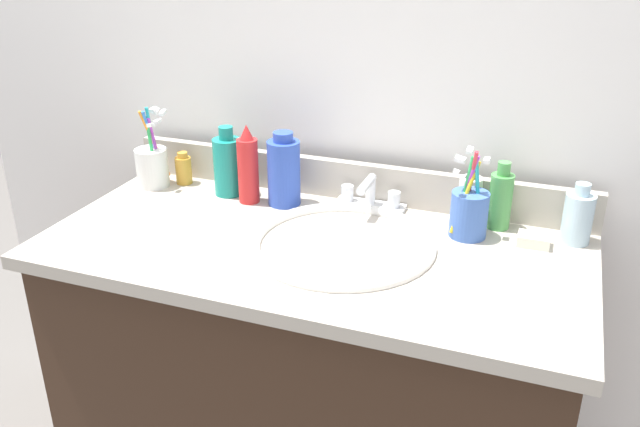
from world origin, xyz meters
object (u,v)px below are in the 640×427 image
(bottle_gel_clear, at_px, (578,217))
(bottle_lotion_white, at_px, (470,197))
(faucet, at_px, (370,198))
(soap_bar, at_px, (534,240))
(cup_white_ceramic, at_px, (152,165))
(cup_blue_plastic, at_px, (469,212))
(bottle_mouthwash_teal, at_px, (228,165))
(bottle_spray_red, at_px, (248,167))
(bottle_shampoo_blue, at_px, (284,171))
(bottle_oil_amber, at_px, (184,169))
(bottle_toner_green, at_px, (500,199))

(bottle_gel_clear, distance_m, bottle_lotion_white, 0.23)
(faucet, height_order, soap_bar, faucet)
(cup_white_ceramic, height_order, soap_bar, cup_white_ceramic)
(bottle_gel_clear, bearing_deg, soap_bar, -148.54)
(cup_white_ceramic, xyz_separation_m, cup_blue_plastic, (0.77, -0.01, 0.00))
(bottle_gel_clear, xyz_separation_m, bottle_lotion_white, (-0.22, 0.03, -0.00))
(cup_blue_plastic, bearing_deg, bottle_gel_clear, 12.79)
(faucet, xyz_separation_m, cup_blue_plastic, (0.23, -0.06, 0.03))
(bottle_lotion_white, distance_m, bottle_mouthwash_teal, 0.56)
(bottle_mouthwash_teal, height_order, bottle_spray_red, bottle_spray_red)
(faucet, distance_m, bottle_spray_red, 0.29)
(bottle_shampoo_blue, height_order, bottle_gel_clear, bottle_shampoo_blue)
(bottle_oil_amber, bearing_deg, bottle_lotion_white, 2.36)
(bottle_mouthwash_teal, bearing_deg, cup_blue_plastic, -3.23)
(bottle_lotion_white, distance_m, bottle_spray_red, 0.50)
(bottle_spray_red, height_order, soap_bar, bottle_spray_red)
(faucet, distance_m, cup_white_ceramic, 0.54)
(soap_bar, bearing_deg, bottle_shampoo_blue, 177.74)
(bottle_lotion_white, xyz_separation_m, bottle_mouthwash_teal, (-0.56, -0.05, 0.02))
(bottle_gel_clear, relative_size, bottle_mouthwash_teal, 0.77)
(bottle_shampoo_blue, relative_size, bottle_spray_red, 0.93)
(bottle_gel_clear, distance_m, cup_white_ceramic, 0.98)
(bottle_gel_clear, bearing_deg, bottle_spray_red, -176.68)
(bottle_toner_green, bearing_deg, bottle_mouthwash_teal, -177.01)
(bottle_shampoo_blue, height_order, cup_blue_plastic, cup_blue_plastic)
(bottle_shampoo_blue, height_order, soap_bar, bottle_shampoo_blue)
(bottle_shampoo_blue, xyz_separation_m, bottle_mouthwash_teal, (-0.15, 0.01, -0.01))
(faucet, bearing_deg, bottle_mouthwash_teal, -175.45)
(bottle_toner_green, distance_m, cup_blue_plastic, 0.09)
(faucet, height_order, bottle_gel_clear, bottle_gel_clear)
(bottle_shampoo_blue, bearing_deg, cup_blue_plastic, -3.09)
(bottle_gel_clear, relative_size, soap_bar, 2.01)
(faucet, distance_m, cup_blue_plastic, 0.24)
(bottle_gel_clear, xyz_separation_m, bottle_toner_green, (-0.16, 0.02, 0.01))
(bottle_shampoo_blue, height_order, cup_white_ceramic, cup_white_ceramic)
(faucet, distance_m, bottle_lotion_white, 0.22)
(bottle_gel_clear, xyz_separation_m, cup_white_ceramic, (-0.98, -0.03, -0.00))
(bottle_spray_red, distance_m, soap_bar, 0.64)
(bottle_oil_amber, height_order, bottle_spray_red, bottle_spray_red)
(bottle_toner_green, height_order, soap_bar, bottle_toner_green)
(faucet, relative_size, bottle_mouthwash_teal, 0.96)
(bottle_oil_amber, distance_m, bottle_lotion_white, 0.70)
(faucet, height_order, bottle_spray_red, bottle_spray_red)
(bottle_shampoo_blue, bearing_deg, bottle_oil_amber, 173.75)
(bottle_oil_amber, height_order, bottle_toner_green, bottle_toner_green)
(bottle_lotion_white, xyz_separation_m, cup_white_ceramic, (-0.76, -0.07, 0.00))
(bottle_toner_green, xyz_separation_m, cup_blue_plastic, (-0.05, -0.07, -0.01))
(bottle_lotion_white, relative_size, soap_bar, 1.91)
(cup_white_ceramic, bearing_deg, bottle_lotion_white, 5.12)
(soap_bar, bearing_deg, cup_white_ceramic, 179.12)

